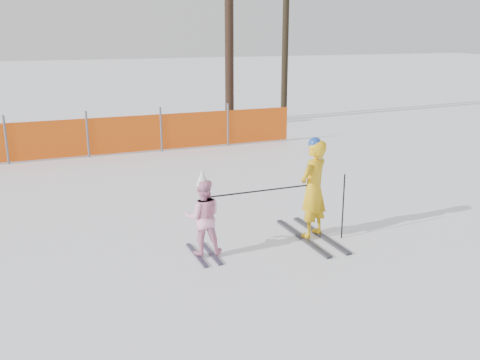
% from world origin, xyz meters
% --- Properties ---
extents(ground, '(120.00, 120.00, 0.00)m').
position_xyz_m(ground, '(0.00, 0.00, 0.00)').
color(ground, white).
rests_on(ground, ground).
extents(adult, '(0.69, 1.72, 1.68)m').
position_xyz_m(adult, '(1.11, 0.12, 0.83)').
color(adult, black).
rests_on(adult, ground).
extents(child, '(0.65, 0.92, 1.35)m').
position_xyz_m(child, '(-0.75, 0.11, 0.62)').
color(child, black).
rests_on(child, ground).
extents(ski_poles, '(2.21, 0.22, 1.08)m').
position_xyz_m(ski_poles, '(0.74, 0.04, 0.76)').
color(ski_poles, black).
rests_on(ski_poles, ground).
extents(safety_fence, '(15.96, 0.06, 1.25)m').
position_xyz_m(safety_fence, '(-3.68, 7.47, 0.56)').
color(safety_fence, '#595960').
rests_on(safety_fence, ground).
extents(tree_trunks, '(10.98, 2.09, 7.24)m').
position_xyz_m(tree_trunks, '(1.88, 10.83, 3.19)').
color(tree_trunks, black).
rests_on(tree_trunks, ground).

